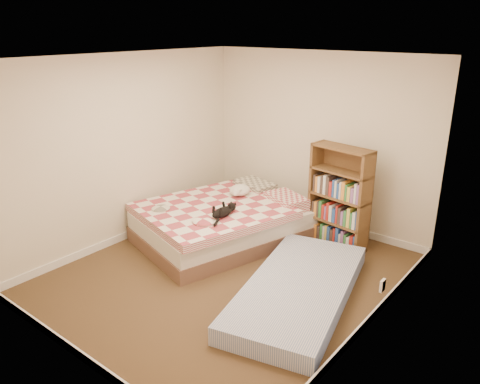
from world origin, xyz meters
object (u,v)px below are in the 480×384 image
Objects in this scene: bed at (225,221)px; white_dog at (240,190)px; bookshelf at (339,209)px; floor_mattress at (298,290)px; black_cat at (224,211)px.

white_dog reaches higher than bed.
white_dog is (-1.34, -0.43, 0.08)m from bookshelf.
bookshelf is 3.38× the size of white_dog.
bookshelf is 1.55m from floor_mattress.
bed is 1.12× the size of floor_mattress.
floor_mattress is at bearing -69.89° from bookshelf.
bookshelf reaches higher than bed.
bookshelf is at bearing 45.31° from black_cat.
bookshelf is (1.30, 0.81, 0.25)m from bed.
bed is 0.51m from white_dog.
white_dog is (-0.32, 0.72, 0.02)m from black_cat.
floor_mattress is 5.56× the size of white_dog.
bed is at bearing 144.00° from floor_mattress.
bed is 4.24× the size of black_cat.
bookshelf is 0.61× the size of floor_mattress.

